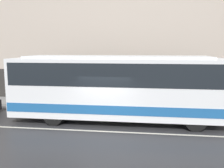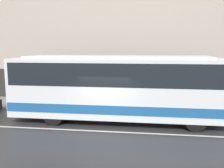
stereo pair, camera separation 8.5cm
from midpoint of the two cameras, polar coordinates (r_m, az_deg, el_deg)
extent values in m
plane|color=#2D2D30|center=(11.80, -2.23, -10.78)|extent=(60.00, 60.00, 0.00)
cube|color=gray|center=(16.67, 0.77, -4.72)|extent=(60.00, 2.27, 0.18)
cube|color=#B7A899|center=(17.52, 1.30, 10.63)|extent=(60.00, 0.30, 9.11)
cube|color=#2D2B28|center=(17.56, 1.21, -0.56)|extent=(60.00, 0.06, 2.28)
cube|color=beige|center=(11.80, -2.23, -10.76)|extent=(54.00, 0.14, 0.01)
cube|color=white|center=(12.97, 0.84, -0.67)|extent=(10.88, 2.56, 2.96)
cube|color=#1E5999|center=(13.15, 0.83, -4.68)|extent=(10.82, 2.58, 0.45)
cube|color=black|center=(12.87, 0.85, 2.58)|extent=(10.55, 2.58, 1.13)
cube|color=white|center=(12.81, 0.86, 6.16)|extent=(9.25, 2.17, 0.12)
cylinder|color=black|center=(12.31, 18.41, -7.96)|extent=(1.00, 0.28, 1.00)
cylinder|color=black|center=(14.43, 16.76, -5.48)|extent=(1.00, 0.28, 1.00)
cylinder|color=black|center=(12.90, -13.41, -7.00)|extent=(1.00, 0.28, 1.00)
cylinder|color=black|center=(14.95, -10.35, -4.78)|extent=(1.00, 0.28, 1.00)
camera|label=1|loc=(0.04, -90.19, -0.03)|focal=40.00mm
camera|label=2|loc=(0.04, 89.81, 0.03)|focal=40.00mm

